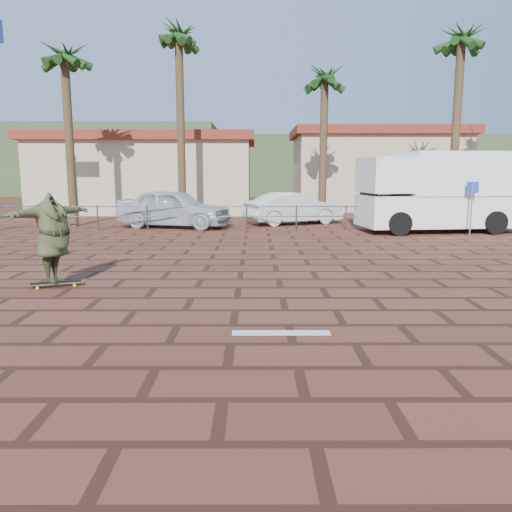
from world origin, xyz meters
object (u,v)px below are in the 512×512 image
at_px(car_white, 294,208).
at_px(longboard, 56,283).
at_px(skateboarder, 53,238).
at_px(campervan, 439,190).
at_px(car_silver, 174,208).

bearing_deg(car_white, longboard, 132.11).
distance_m(skateboarder, campervan, 14.85).
bearing_deg(skateboarder, car_white, -1.33).
height_order(longboard, car_white, car_white).
xyz_separation_m(longboard, car_silver, (0.58, 11.26, 0.74)).
height_order(campervan, car_white, campervan).
xyz_separation_m(campervan, car_white, (-5.42, 2.90, -0.90)).
distance_m(skateboarder, car_white, 13.91).
xyz_separation_m(skateboarder, campervan, (11.17, 9.77, 0.62)).
relative_size(longboard, car_silver, 0.21).
xyz_separation_m(longboard, skateboarder, (0.00, -0.00, 0.91)).
height_order(skateboarder, campervan, campervan).
relative_size(skateboarder, campervan, 0.36).
distance_m(longboard, skateboarder, 0.91).
distance_m(longboard, car_white, 13.92).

